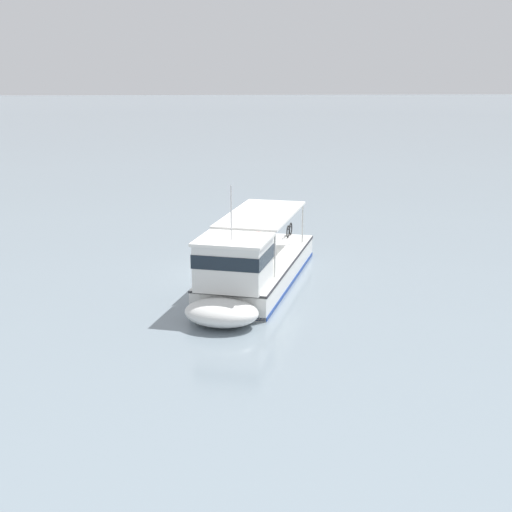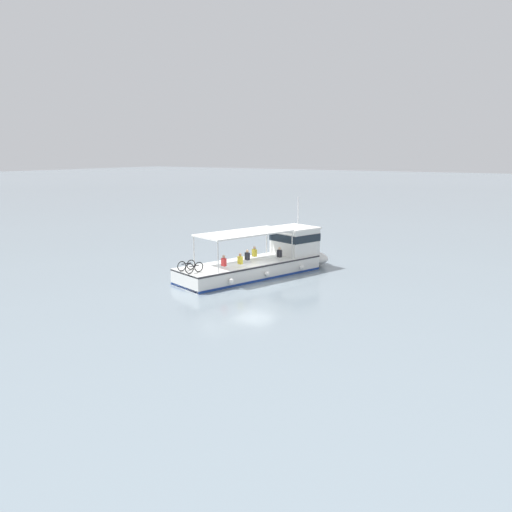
% 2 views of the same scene
% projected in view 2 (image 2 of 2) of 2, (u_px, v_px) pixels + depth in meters
% --- Properties ---
extents(ground_plane, '(400.00, 400.00, 0.00)m').
position_uv_depth(ground_plane, '(255.00, 283.00, 34.86)').
color(ground_plane, gray).
extents(ferry_main, '(13.06, 6.60, 5.32)m').
position_uv_depth(ferry_main, '(267.00, 259.00, 37.34)').
color(ferry_main, white).
rests_on(ferry_main, ground).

